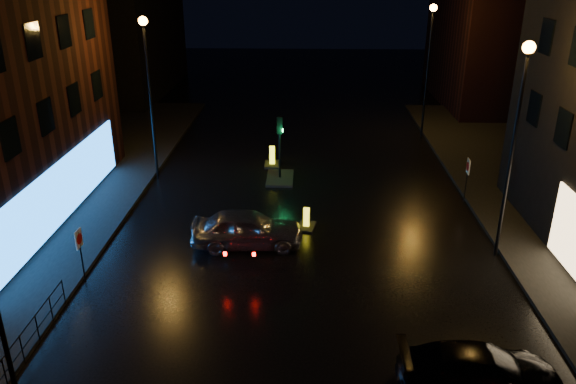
% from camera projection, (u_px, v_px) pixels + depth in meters
% --- Properties ---
extents(ground, '(120.00, 120.00, 0.00)m').
position_uv_depth(ground, '(298.00, 347.00, 17.15)').
color(ground, black).
rests_on(ground, ground).
extents(building_far_left, '(8.00, 16.00, 14.00)m').
position_uv_depth(building_far_left, '(116.00, 8.00, 47.17)').
color(building_far_left, black).
rests_on(building_far_left, ground).
extents(building_far_right, '(8.00, 14.00, 12.00)m').
position_uv_depth(building_far_right, '(497.00, 26.00, 43.83)').
color(building_far_right, black).
rests_on(building_far_right, ground).
extents(street_lamp_lfar, '(0.44, 0.44, 8.37)m').
position_uv_depth(street_lamp_lfar, '(148.00, 75.00, 28.13)').
color(street_lamp_lfar, black).
rests_on(street_lamp_lfar, ground).
extents(street_lamp_rnear, '(0.44, 0.44, 8.37)m').
position_uv_depth(street_lamp_rnear, '(517.00, 120.00, 20.28)').
color(street_lamp_rnear, black).
rests_on(street_lamp_rnear, ground).
extents(street_lamp_rfar, '(0.44, 0.44, 8.37)m').
position_uv_depth(street_lamp_rfar, '(429.00, 51.00, 35.01)').
color(street_lamp_rfar, black).
rests_on(street_lamp_rfar, ground).
extents(traffic_signal, '(1.40, 2.40, 3.45)m').
position_uv_depth(traffic_signal, '(280.00, 170.00, 29.89)').
color(traffic_signal, black).
rests_on(traffic_signal, ground).
extents(guard_railing, '(0.05, 6.04, 1.00)m').
position_uv_depth(guard_railing, '(21.00, 343.00, 16.19)').
color(guard_railing, black).
rests_on(guard_railing, ground).
extents(silver_hatchback, '(4.61, 2.03, 1.54)m').
position_uv_depth(silver_hatchback, '(247.00, 229.00, 22.90)').
color(silver_hatchback, '#A8AAB0').
rests_on(silver_hatchback, ground).
extents(dark_sedan, '(4.47, 1.83, 1.29)m').
position_uv_depth(dark_sedan, '(480.00, 371.00, 15.24)').
color(dark_sedan, black).
rests_on(dark_sedan, ground).
extents(bollard_near, '(0.92, 1.20, 0.94)m').
position_uv_depth(bollard_near, '(306.00, 223.00, 24.65)').
color(bollard_near, black).
rests_on(bollard_near, ground).
extents(bollard_far, '(0.89, 1.31, 1.13)m').
position_uv_depth(bollard_far, '(272.00, 161.00, 31.99)').
color(bollard_far, black).
rests_on(bollard_far, ground).
extents(road_sign_left, '(0.08, 0.50, 2.08)m').
position_uv_depth(road_sign_left, '(79.00, 243.00, 20.08)').
color(road_sign_left, black).
rests_on(road_sign_left, ground).
extents(road_sign_right, '(0.08, 0.53, 2.20)m').
position_uv_depth(road_sign_right, '(468.00, 170.00, 26.69)').
color(road_sign_right, black).
rests_on(road_sign_right, ground).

